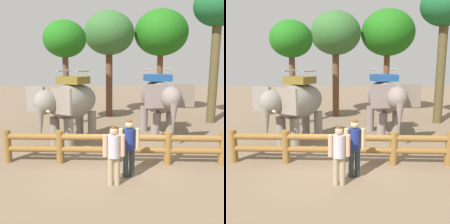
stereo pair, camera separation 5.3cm
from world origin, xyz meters
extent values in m
plane|color=#7D654E|center=(0.00, 0.00, 0.00)|extent=(60.00, 60.00, 0.00)
cylinder|color=brown|center=(-3.37, 0.37, 0.53)|extent=(0.24, 0.24, 1.05)
cylinder|color=brown|center=(-1.68, 0.25, 0.53)|extent=(0.24, 0.24, 1.05)
cylinder|color=brown|center=(0.00, 0.13, 0.53)|extent=(0.24, 0.24, 1.05)
cylinder|color=brown|center=(1.68, 0.01, 0.53)|extent=(0.24, 0.24, 1.05)
cylinder|color=brown|center=(3.37, -0.12, 0.53)|extent=(0.24, 0.24, 1.05)
cylinder|color=brown|center=(0.00, 0.13, 0.45)|extent=(6.75, 0.69, 0.20)
cylinder|color=brown|center=(0.00, 0.13, 0.85)|extent=(6.75, 0.69, 0.20)
cylinder|color=gray|center=(-1.57, 1.50, 0.58)|extent=(0.35, 0.35, 1.16)
cylinder|color=gray|center=(-2.12, 1.82, 0.58)|extent=(0.35, 0.35, 1.16)
cylinder|color=gray|center=(-0.78, 2.86, 0.58)|extent=(0.35, 0.35, 1.16)
cylinder|color=gray|center=(-1.34, 3.18, 0.58)|extent=(0.35, 0.35, 1.16)
ellipsoid|color=gray|center=(-1.45, 2.34, 1.67)|extent=(2.31, 2.85, 1.36)
ellipsoid|color=gray|center=(-2.22, 1.00, 1.84)|extent=(1.08, 1.13, 0.83)
cube|color=gray|center=(-1.68, 0.81, 1.89)|extent=(0.73, 0.49, 0.87)
cube|color=gray|center=(-2.66, 1.37, 1.89)|extent=(0.73, 0.49, 0.87)
cone|color=gray|center=(-2.38, 0.73, 1.18)|extent=(0.31, 0.31, 1.07)
cone|color=beige|center=(-2.20, 0.73, 1.60)|extent=(0.35, 0.26, 0.15)
cone|color=beige|center=(-2.47, 0.88, 1.60)|extent=(0.35, 0.26, 0.15)
cube|color=brown|center=(-1.45, 2.34, 2.49)|extent=(1.29, 1.25, 0.27)
cylinder|color=#A59E8C|center=(-1.07, 2.12, 2.84)|extent=(0.45, 0.72, 0.07)
cylinder|color=#A59E8C|center=(-1.84, 2.56, 2.84)|extent=(0.45, 0.72, 0.07)
cylinder|color=gray|center=(2.42, 2.61, 0.59)|extent=(0.35, 0.35, 1.18)
cylinder|color=gray|center=(1.78, 2.53, 0.59)|extent=(0.35, 0.35, 1.18)
cylinder|color=gray|center=(2.22, 4.19, 0.59)|extent=(0.35, 0.35, 1.18)
cylinder|color=gray|center=(1.58, 4.11, 0.59)|extent=(0.35, 0.35, 1.18)
ellipsoid|color=gray|center=(2.00, 3.36, 1.69)|extent=(1.51, 2.78, 1.38)
ellipsoid|color=gray|center=(2.20, 1.80, 1.87)|extent=(0.86, 0.97, 0.84)
cube|color=gray|center=(2.75, 1.99, 1.92)|extent=(0.79, 0.22, 0.88)
cube|color=gray|center=(1.62, 1.84, 1.92)|extent=(0.79, 0.22, 0.88)
cone|color=gray|center=(2.24, 1.50, 1.19)|extent=(0.31, 0.31, 1.08)
cube|color=#1E4D90|center=(2.00, 3.36, 2.52)|extent=(1.11, 1.00, 0.28)
cylinder|color=#A59E8C|center=(2.45, 3.42, 2.87)|extent=(0.17, 0.80, 0.07)
cylinder|color=#A59E8C|center=(1.55, 3.30, 2.87)|extent=(0.17, 0.80, 0.07)
cylinder|color=#2C383D|center=(0.48, -0.84, 0.39)|extent=(0.15, 0.15, 0.78)
cylinder|color=#2C383D|center=(0.30, -0.85, 0.39)|extent=(0.15, 0.15, 0.78)
cylinder|color=navy|center=(0.39, -0.85, 1.08)|extent=(0.33, 0.33, 0.60)
cylinder|color=tan|center=(0.61, -0.83, 1.10)|extent=(0.13, 0.13, 0.57)
cylinder|color=tan|center=(0.16, -0.86, 1.10)|extent=(0.13, 0.13, 0.57)
sphere|color=tan|center=(0.39, -0.85, 1.49)|extent=(0.22, 0.22, 0.22)
sphere|color=#593819|center=(0.39, -0.85, 1.55)|extent=(0.17, 0.17, 0.17)
cylinder|color=tan|center=(0.04, -1.35, 0.38)|extent=(0.15, 0.15, 0.76)
cylinder|color=tan|center=(-0.13, -1.35, 0.38)|extent=(0.15, 0.15, 0.76)
cylinder|color=#B8B5BE|center=(-0.05, -1.35, 1.06)|extent=(0.31, 0.31, 0.59)
cylinder|color=tan|center=(0.17, -1.35, 1.07)|extent=(0.12, 0.12, 0.56)
cylinder|color=tan|center=(-0.27, -1.35, 1.07)|extent=(0.12, 0.12, 0.56)
sphere|color=tan|center=(-0.05, -1.35, 1.46)|extent=(0.21, 0.21, 0.21)
sphere|color=#593819|center=(-0.05, -1.35, 1.51)|extent=(0.16, 0.16, 0.16)
cylinder|color=brown|center=(-2.14, 5.25, 1.85)|extent=(0.29, 0.29, 3.70)
ellipsoid|color=#1D6916|center=(-2.14, 5.25, 4.27)|extent=(2.07, 2.07, 1.76)
cylinder|color=brown|center=(0.04, 7.71, 2.01)|extent=(0.39, 0.39, 4.03)
ellipsoid|color=#33672E|center=(0.04, 7.71, 4.82)|extent=(2.89, 2.89, 2.45)
cylinder|color=brown|center=(3.16, 8.30, 2.02)|extent=(0.36, 0.36, 4.04)
ellipsoid|color=#1E6715|center=(3.16, 8.30, 4.92)|extent=(3.20, 3.20, 2.72)
cylinder|color=brown|center=(5.43, 5.74, 2.65)|extent=(0.45, 0.45, 5.30)
ellipsoid|color=#1C6330|center=(5.43, 5.74, 5.97)|extent=(2.43, 2.43, 2.06)
camera|label=1|loc=(-0.31, -7.59, 3.10)|focal=41.38mm
camera|label=2|loc=(-0.25, -7.59, 3.10)|focal=41.38mm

